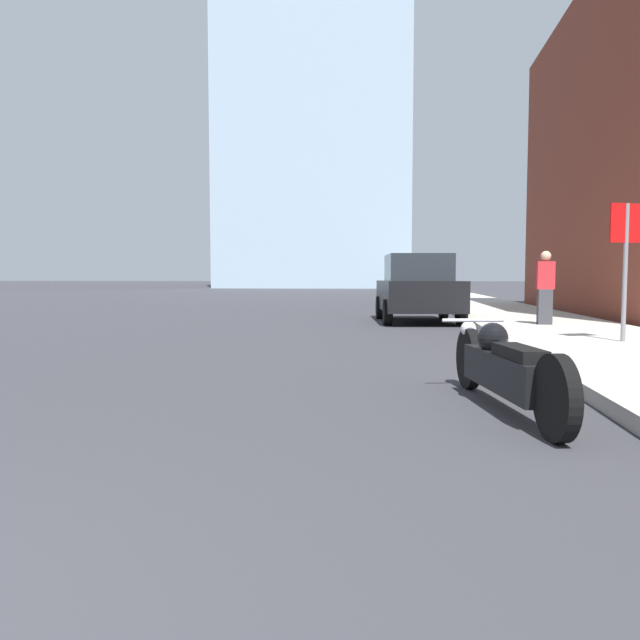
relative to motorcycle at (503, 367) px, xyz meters
The scene contains 8 objects.
sidewalk 35.31m from the motorcycle, 86.12° to the left, with size 3.14×240.00×0.15m.
distant_tower 74.70m from the motorcycle, 98.18° to the left, with size 21.14×21.14×51.57m.
motorcycle is the anchor object (origin of this frame).
parked_car_black 10.78m from the motorcycle, 92.01° to the left, with size 2.26×4.02×1.74m.
parked_car_blue 22.88m from the motorcycle, 90.74° to the left, with size 2.06×4.28×1.68m.
parked_car_yellow 35.40m from the motorcycle, 90.57° to the left, with size 2.00×4.26×1.78m.
stop_sign 5.48m from the motorcycle, 60.99° to the left, with size 0.57×0.26×2.13m.
pedestrian 8.50m from the motorcycle, 74.94° to the left, with size 0.36×0.22×1.56m.
Camera 1 is at (2.43, -0.73, 1.14)m, focal length 35.00 mm.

